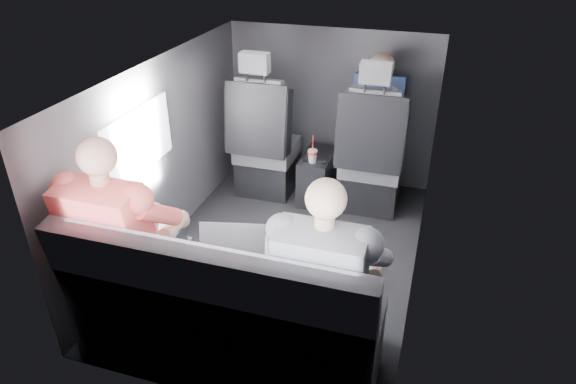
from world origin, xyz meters
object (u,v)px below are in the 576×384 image
(front_seat_left, at_px, (265,150))
(passenger_front_right, at_px, (378,112))
(soda_cup, at_px, (313,156))
(laptop_white, at_px, (145,221))
(passenger_rear_right, at_px, (327,280))
(rear_bench, at_px, (225,321))
(laptop_black, at_px, (333,254))
(center_console, at_px, (317,176))
(passenger_rear_left, at_px, (126,239))
(laptop_silver, at_px, (240,247))
(front_seat_right, at_px, (371,164))

(front_seat_left, xyz_separation_m, passenger_front_right, (0.88, 0.26, 0.35))
(soda_cup, height_order, laptop_white, laptop_white)
(laptop_white, xyz_separation_m, passenger_rear_right, (1.12, -0.20, -0.00))
(rear_bench, distance_m, passenger_rear_right, 0.62)
(laptop_black, bearing_deg, front_seat_left, 120.73)
(center_console, distance_m, rear_bench, 1.94)
(laptop_black, height_order, passenger_rear_right, passenger_rear_right)
(center_console, height_order, passenger_rear_left, passenger_rear_left)
(center_console, relative_size, passenger_rear_right, 0.39)
(laptop_white, height_order, laptop_black, laptop_white)
(rear_bench, xyz_separation_m, soda_cup, (-0.01, 1.79, 0.15))
(center_console, bearing_deg, laptop_white, -110.15)
(laptop_silver, bearing_deg, rear_bench, -92.13)
(center_console, distance_m, passenger_rear_left, 1.99)
(laptop_white, relative_size, passenger_rear_left, 0.29)
(passenger_rear_right, relative_size, passenger_front_right, 1.54)
(passenger_front_right, bearing_deg, front_seat_left, -163.75)
(rear_bench, distance_m, passenger_front_right, 2.25)
(front_seat_right, bearing_deg, rear_bench, -103.31)
(soda_cup, xyz_separation_m, laptop_white, (-0.60, -1.50, 0.18))
(passenger_rear_left, relative_size, passenger_rear_right, 1.04)
(center_console, bearing_deg, front_seat_left, -174.93)
(passenger_rear_right, bearing_deg, front_seat_left, 118.11)
(front_seat_left, distance_m, center_console, 0.49)
(rear_bench, relative_size, passenger_rear_right, 1.30)
(soda_cup, bearing_deg, front_seat_left, 166.37)
(rear_bench, xyz_separation_m, passenger_front_right, (0.43, 2.16, 0.44))
(laptop_black, height_order, passenger_front_right, passenger_front_right)
(passenger_rear_right, bearing_deg, soda_cup, 107.09)
(center_console, bearing_deg, passenger_rear_left, -107.73)
(passenger_rear_right, bearing_deg, laptop_black, 95.52)
(front_seat_right, relative_size, laptop_white, 3.46)
(front_seat_right, xyz_separation_m, center_console, (-0.45, 0.04, -0.20))
(laptop_black, relative_size, passenger_rear_right, 0.28)
(front_seat_left, bearing_deg, laptop_white, -95.47)
(soda_cup, distance_m, passenger_rear_left, 1.81)
(passenger_rear_left, bearing_deg, soda_cup, 71.07)
(laptop_black, bearing_deg, passenger_rear_left, -168.58)
(rear_bench, relative_size, passenger_front_right, 2.01)
(front_seat_left, height_order, laptop_black, front_seat_left)
(center_console, height_order, laptop_white, laptop_white)
(front_seat_left, relative_size, laptop_silver, 3.35)
(center_console, distance_m, laptop_white, 1.81)
(rear_bench, distance_m, soda_cup, 1.80)
(laptop_silver, relative_size, passenger_rear_left, 0.30)
(front_seat_right, relative_size, center_console, 2.64)
(soda_cup, distance_m, laptop_silver, 1.58)
(laptop_white, height_order, laptop_silver, laptop_white)
(rear_bench, relative_size, laptop_black, 4.63)
(passenger_rear_right, bearing_deg, passenger_rear_left, -179.96)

